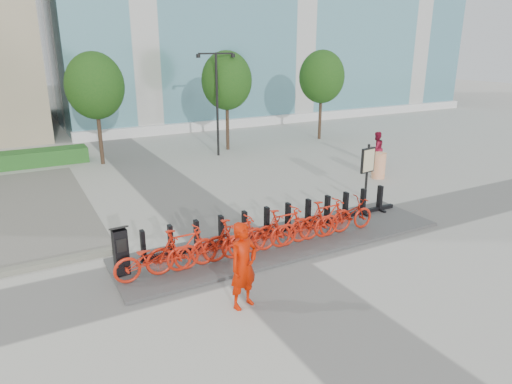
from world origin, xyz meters
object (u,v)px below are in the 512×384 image
bike_0 (153,257)px  map_sign (368,163)px  worker_red (243,266)px  construction_barrel (379,165)px  pedestrian (376,148)px  kiosk (121,251)px

bike_0 → map_sign: bearing=-74.9°
worker_red → construction_barrel: (9.47, 6.10, -0.42)m
worker_red → map_sign: size_ratio=0.96×
pedestrian → map_sign: map_sign is taller
construction_barrel → bike_0: bearing=-159.4°
worker_red → pedestrian: worker_red is taller
bike_0 → kiosk: (-0.63, 0.49, 0.11)m
kiosk → construction_barrel: (11.45, 3.57, -0.15)m
map_sign → kiosk: bearing=-177.7°
kiosk → construction_barrel: size_ratio=1.18×
bike_0 → worker_red: size_ratio=0.99×
worker_red → bike_0: bearing=107.9°
bike_0 → worker_red: (1.35, -2.04, 0.38)m
worker_red → construction_barrel: bearing=17.3°
kiosk → worker_red: 3.23m
bike_0 → pedestrian: bearing=-64.7°
bike_0 → construction_barrel: size_ratio=1.76×
kiosk → map_sign: (9.23, 1.83, 0.63)m
bike_0 → map_sign: (8.59, 2.32, 0.74)m
kiosk → worker_red: (1.98, -2.53, 0.26)m
kiosk → pedestrian: size_ratio=0.82×
map_sign → construction_barrel: bearing=29.1°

